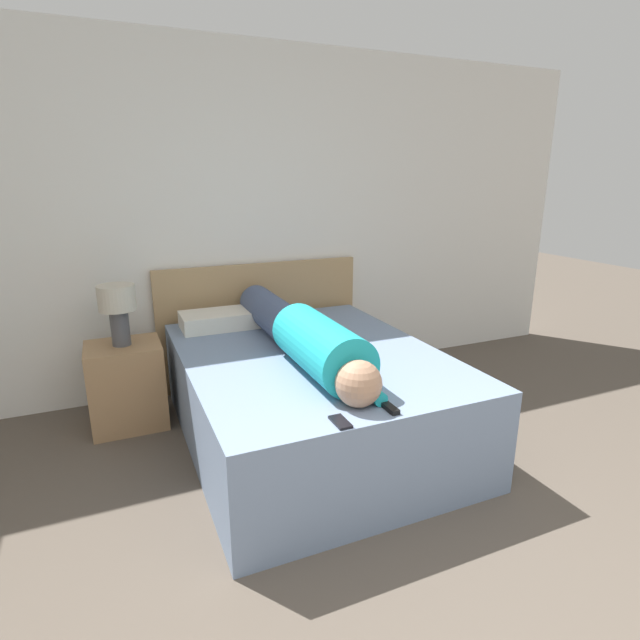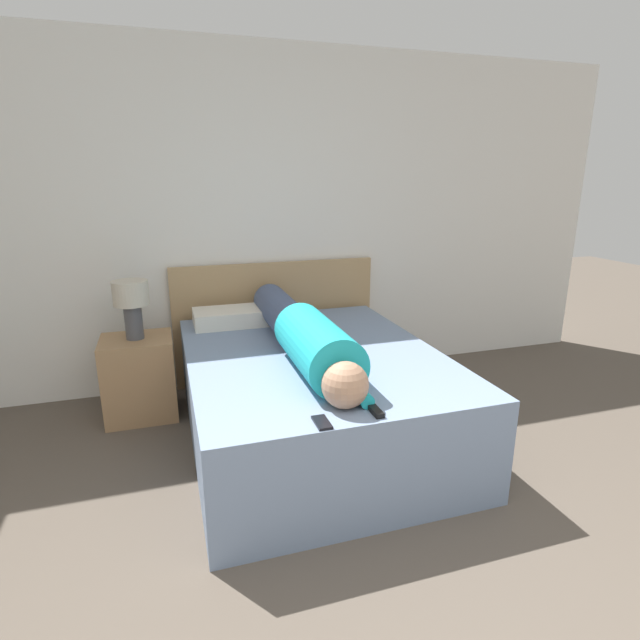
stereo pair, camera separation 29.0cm
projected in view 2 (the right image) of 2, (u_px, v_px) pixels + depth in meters
The scene contains 9 objects.
wall_back at pixel (253, 222), 3.91m from camera, with size 6.30×0.06×2.60m.
bed at pixel (313, 396), 3.19m from camera, with size 1.53×1.96×0.59m.
headboard at pixel (276, 322), 4.11m from camera, with size 1.65×0.04×0.98m.
nightstand at pixel (140, 377), 3.50m from camera, with size 0.48×0.41×0.58m.
table_lamp at pixel (131, 301), 3.34m from camera, with size 0.24×0.24×0.40m.
person_lying at pixel (303, 334), 3.00m from camera, with size 0.31×1.83×0.31m.
pillow_near_headboard at pixel (235, 317), 3.68m from camera, with size 0.59×0.32×0.12m.
tv_remote at pixel (374, 410), 2.32m from camera, with size 0.04×0.15×0.02m.
cell_phone at pixel (322, 422), 2.21m from camera, with size 0.06×0.13×0.01m.
Camera 2 is at (-0.69, -0.37, 1.65)m, focal length 28.00 mm.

